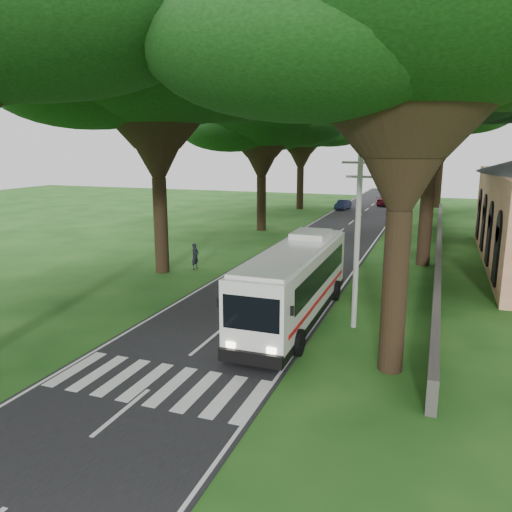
% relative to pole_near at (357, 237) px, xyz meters
% --- Properties ---
extents(ground, '(140.00, 140.00, 0.00)m').
position_rel_pole_near_xyz_m(ground, '(-5.50, -6.00, -4.18)').
color(ground, '#164313').
rests_on(ground, ground).
extents(road, '(8.00, 120.00, 0.04)m').
position_rel_pole_near_xyz_m(road, '(-5.50, 19.00, -4.17)').
color(road, black).
rests_on(road, ground).
extents(crosswalk, '(8.00, 3.00, 0.01)m').
position_rel_pole_near_xyz_m(crosswalk, '(-5.50, -8.00, -4.18)').
color(crosswalk, silver).
rests_on(crosswalk, ground).
extents(property_wall, '(0.35, 50.00, 1.20)m').
position_rel_pole_near_xyz_m(property_wall, '(3.50, 18.00, -3.58)').
color(property_wall, '#383533').
rests_on(property_wall, ground).
extents(pole_near, '(1.60, 0.24, 8.00)m').
position_rel_pole_near_xyz_m(pole_near, '(0.00, 0.00, 0.00)').
color(pole_near, gray).
rests_on(pole_near, ground).
extents(pole_mid, '(1.60, 0.24, 8.00)m').
position_rel_pole_near_xyz_m(pole_mid, '(0.00, 20.00, 0.00)').
color(pole_mid, gray).
rests_on(pole_mid, ground).
extents(pole_far, '(1.60, 0.24, 8.00)m').
position_rel_pole_near_xyz_m(pole_far, '(0.00, 40.00, 0.00)').
color(pole_far, gray).
rests_on(pole_far, ground).
extents(tree_l_mida, '(16.19, 16.19, 16.02)m').
position_rel_pole_near_xyz_m(tree_l_mida, '(-13.50, 6.00, 8.32)').
color(tree_l_mida, black).
rests_on(tree_l_mida, ground).
extents(tree_l_midb, '(12.93, 12.93, 13.37)m').
position_rel_pole_near_xyz_m(tree_l_midb, '(-13.00, 24.00, 6.30)').
color(tree_l_midb, black).
rests_on(tree_l_midb, ground).
extents(tree_l_far, '(14.84, 14.84, 14.07)m').
position_rel_pole_near_xyz_m(tree_l_far, '(-14.00, 42.00, 6.65)').
color(tree_l_far, black).
rests_on(tree_l_far, ground).
extents(tree_r_near, '(14.57, 14.57, 15.18)m').
position_rel_pole_near_xyz_m(tree_r_near, '(2.00, -4.00, 7.79)').
color(tree_r_near, black).
rests_on(tree_r_near, ground).
extents(tree_r_mida, '(16.20, 16.20, 16.05)m').
position_rel_pole_near_xyz_m(tree_r_mida, '(2.50, 14.00, 8.35)').
color(tree_r_mida, black).
rests_on(tree_r_mida, ground).
extents(tree_r_midb, '(12.72, 12.72, 14.49)m').
position_rel_pole_near_xyz_m(tree_r_midb, '(2.00, 32.00, 7.41)').
color(tree_r_midb, black).
rests_on(tree_r_midb, ground).
extents(tree_r_far, '(13.07, 13.07, 15.04)m').
position_rel_pole_near_xyz_m(tree_r_far, '(3.00, 50.00, 7.89)').
color(tree_r_far, black).
rests_on(tree_r_far, ground).
extents(coach_bus, '(2.87, 11.90, 3.50)m').
position_rel_pole_near_xyz_m(coach_bus, '(-2.80, 0.05, -2.29)').
color(coach_bus, silver).
rests_on(coach_bus, ground).
extents(distant_car_b, '(1.70, 3.83, 1.22)m').
position_rel_pole_near_xyz_m(distant_car_b, '(-8.50, 43.25, -3.54)').
color(distant_car_b, '#20294C').
rests_on(distant_car_b, road).
extents(distant_car_c, '(2.84, 4.87, 1.33)m').
position_rel_pole_near_xyz_m(distant_car_c, '(-3.55, 49.56, -3.49)').
color(distant_car_c, maroon).
rests_on(distant_car_c, road).
extents(pedestrian, '(0.52, 0.70, 1.75)m').
position_rel_pole_near_xyz_m(pedestrian, '(-11.81, 7.41, -3.30)').
color(pedestrian, black).
rests_on(pedestrian, ground).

